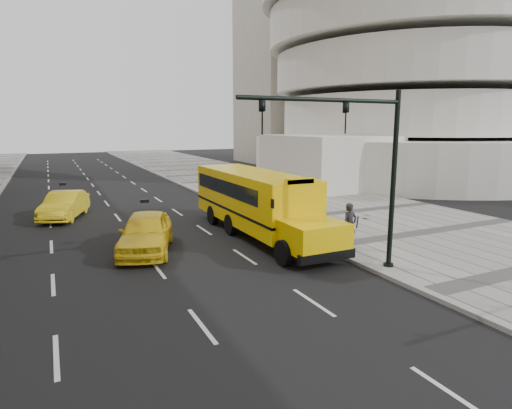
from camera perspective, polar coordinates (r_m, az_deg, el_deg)
name	(u,v)px	position (r m, az deg, el deg)	size (l,w,h in m)	color
ground	(155,235)	(21.20, -13.38, -4.03)	(140.00, 140.00, 0.00)	black
sidewalk_museum	(354,212)	(26.38, 12.95, -1.00)	(12.00, 140.00, 0.15)	gray
curb_museum	(265,222)	(23.16, 1.26, -2.32)	(0.30, 140.00, 0.15)	gray
guggenheim	(378,48)	(51.90, 15.98, 19.40)	(33.20, 42.20, 35.00)	white
school_bus	(254,198)	(20.62, -0.20, 0.87)	(2.96, 11.56, 3.19)	#FFCC03
taxi_near	(146,232)	(18.41, -14.46, -3.60)	(1.98, 4.91, 1.67)	yellow
taxi_far	(64,205)	(26.55, -24.19, -0.08)	(1.61, 4.63, 1.53)	yellow
pedestrian	(350,225)	(18.47, 12.39, -2.69)	(0.68, 0.44, 1.86)	black
traffic_signal	(363,159)	(14.84, 14.05, 5.85)	(6.18, 0.36, 6.40)	black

